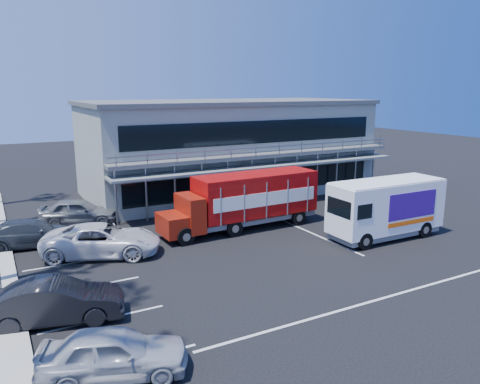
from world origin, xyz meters
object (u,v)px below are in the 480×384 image
white_van (386,208)px  parked_car_a (114,353)px  red_truck (246,199)px  parked_car_b (56,302)px

white_van → parked_car_a: size_ratio=1.58×
parked_car_a → white_van: bearing=-50.8°
white_van → red_truck: bearing=139.2°
white_van → parked_car_b: (-17.57, -1.49, -0.96)m
red_truck → parked_car_b: size_ratio=2.08×
red_truck → white_van: red_truck is taller
parked_car_a → red_truck: bearing=-23.8°
red_truck → parked_car_a: bearing=-135.7°
red_truck → white_van: size_ratio=1.46×
parked_car_b → parked_car_a: bearing=-152.4°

